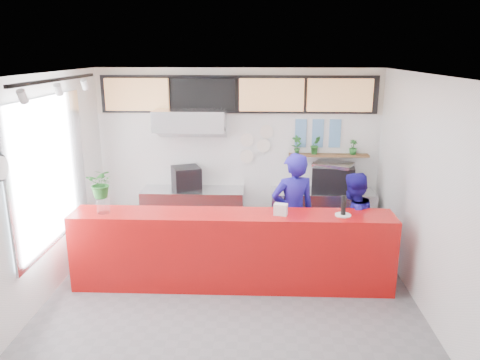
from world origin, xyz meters
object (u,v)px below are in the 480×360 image
at_px(staff_center, 293,213).
at_px(pepper_mill, 344,205).
at_px(espresso_machine, 333,178).
at_px(panini_oven, 186,178).
at_px(service_counter, 232,250).
at_px(staff_right, 351,224).

height_order(staff_center, pepper_mill, staff_center).
relative_size(espresso_machine, staff_center, 0.39).
bearing_deg(staff_center, panini_oven, -51.67).
height_order(service_counter, panini_oven, panini_oven).
xyz_separation_m(staff_center, pepper_mill, (0.64, -0.56, 0.32)).
xyz_separation_m(espresso_machine, staff_right, (0.09, -1.33, -0.34)).
distance_m(staff_center, pepper_mill, 0.91).
distance_m(espresso_machine, staff_center, 1.49).
bearing_deg(staff_right, staff_center, -41.69).
relative_size(staff_center, pepper_mill, 6.83).
bearing_deg(panini_oven, service_counter, -84.98).
distance_m(panini_oven, staff_center, 2.20).
xyz_separation_m(service_counter, staff_right, (1.75, 0.47, 0.24)).
height_order(service_counter, espresso_machine, espresso_machine).
bearing_deg(pepper_mill, service_counter, 179.08).
relative_size(espresso_machine, staff_right, 0.45).
height_order(service_counter, pepper_mill, pepper_mill).
relative_size(staff_right, pepper_mill, 5.81).
relative_size(panini_oven, staff_right, 0.29).
xyz_separation_m(staff_center, staff_right, (0.87, -0.07, -0.14)).
distance_m(service_counter, panini_oven, 2.09).
distance_m(panini_oven, staff_right, 2.99).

